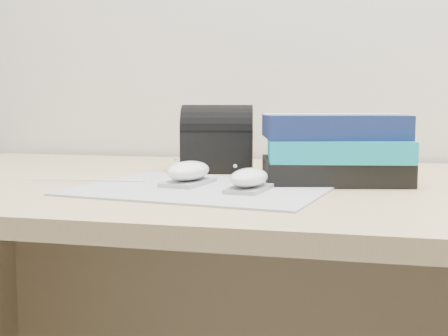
% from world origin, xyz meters
% --- Properties ---
extents(desk, '(1.60, 0.80, 0.73)m').
position_xyz_m(desk, '(0.00, 1.64, 0.50)').
color(desk, tan).
rests_on(desk, ground).
extents(mousepad, '(0.43, 0.36, 0.00)m').
position_xyz_m(mousepad, '(-0.10, 1.47, 0.73)').
color(mousepad, gray).
rests_on(mousepad, desk).
extents(mouse_rear, '(0.08, 0.12, 0.05)m').
position_xyz_m(mouse_rear, '(-0.14, 1.49, 0.75)').
color(mouse_rear, '#ABABAE').
rests_on(mouse_rear, mousepad).
extents(mouse_front, '(0.07, 0.10, 0.04)m').
position_xyz_m(mouse_front, '(-0.03, 1.45, 0.75)').
color(mouse_front, '#9F9EA1').
rests_on(mouse_front, mousepad).
extents(usb_cable, '(0.22, 0.02, 0.00)m').
position_xyz_m(usb_cable, '(-0.33, 1.49, 0.73)').
color(usb_cable, white).
rests_on(usb_cable, mousepad).
extents(book_stack, '(0.28, 0.24, 0.12)m').
position_xyz_m(book_stack, '(0.09, 1.61, 0.79)').
color(book_stack, black).
rests_on(book_stack, desk).
extents(pouch, '(0.16, 0.12, 0.13)m').
position_xyz_m(pouch, '(-0.14, 1.71, 0.79)').
color(pouch, black).
rests_on(pouch, desk).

